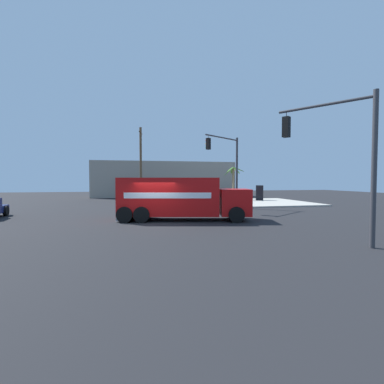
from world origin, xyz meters
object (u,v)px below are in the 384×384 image
delivery_truck (180,198)px  utility_pole (141,163)px  vending_machine_red (260,193)px  traffic_light_primary (228,161)px  traffic_light_secondary (340,148)px  palm_tree_far (233,177)px

delivery_truck → utility_pole: (-1.87, 18.82, 3.38)m
delivery_truck → vending_machine_red: (12.57, 14.35, -0.40)m
traffic_light_primary → vending_machine_red: 11.37m
traffic_light_secondary → palm_tree_far: traffic_light_secondary is taller
delivery_truck → palm_tree_far: (9.79, 16.23, 1.52)m
traffic_light_secondary → vending_machine_red: 23.83m
traffic_light_primary → utility_pole: (-7.35, 12.71, 0.44)m
traffic_light_primary → palm_tree_far: traffic_light_primary is taller
traffic_light_primary → palm_tree_far: size_ratio=1.53×
traffic_light_primary → utility_pole: 14.69m
delivery_truck → traffic_light_primary: 8.72m
vending_machine_red → palm_tree_far: size_ratio=0.44×
traffic_light_primary → traffic_light_secondary: (-0.17, -14.27, -0.43)m
palm_tree_far → utility_pole: 12.08m
traffic_light_secondary → palm_tree_far: bearing=79.6°
vending_machine_red → utility_pole: bearing=162.8°
delivery_truck → traffic_light_secondary: (5.31, -8.16, 2.51)m
vending_machine_red → utility_pole: 15.58m
delivery_truck → palm_tree_far: size_ratio=2.08×
delivery_truck → utility_pole: size_ratio=0.93×
delivery_truck → traffic_light_secondary: 10.05m
traffic_light_primary → palm_tree_far: bearing=67.0°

